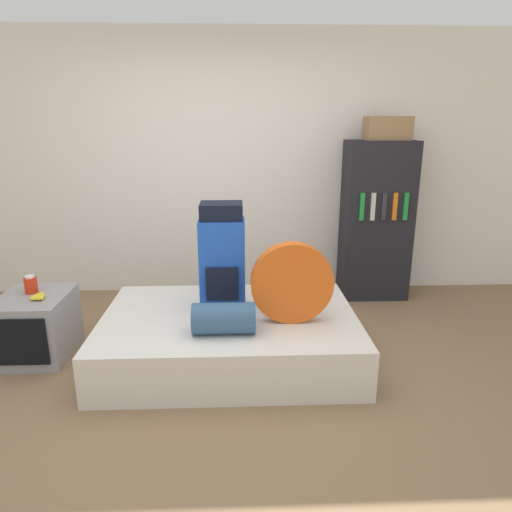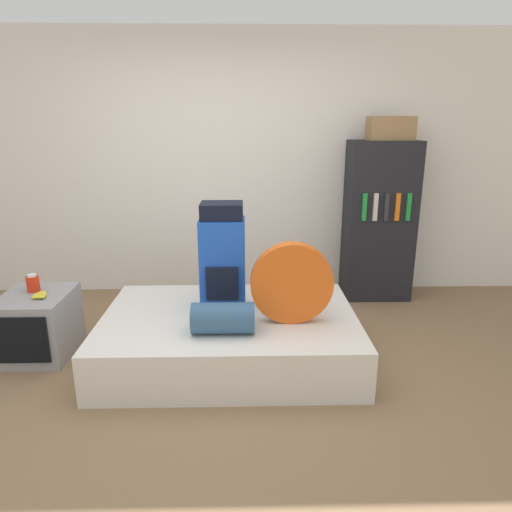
% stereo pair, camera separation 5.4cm
% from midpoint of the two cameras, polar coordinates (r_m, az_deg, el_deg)
% --- Properties ---
extents(ground_plane, '(16.00, 16.00, 0.00)m').
position_cam_midpoint_polar(ground_plane, '(3.17, -6.16, -16.77)').
color(ground_plane, '#846647').
extents(wall_back, '(8.00, 0.05, 2.60)m').
position_cam_midpoint_polar(wall_back, '(4.69, -5.10, 11.10)').
color(wall_back, white).
rests_on(wall_back, ground_plane).
extents(bed, '(1.87, 1.28, 0.36)m').
position_cam_midpoint_polar(bed, '(3.49, -3.74, -9.96)').
color(bed, silver).
rests_on(bed, ground_plane).
extents(backpack, '(0.34, 0.30, 0.81)m').
position_cam_midpoint_polar(backpack, '(3.42, -4.69, -0.29)').
color(backpack, blue).
rests_on(backpack, bed).
extents(tent_bag, '(0.58, 0.11, 0.58)m').
position_cam_midpoint_polar(tent_bag, '(3.21, 4.03, -3.37)').
color(tent_bag, '#E05B19').
rests_on(tent_bag, bed).
extents(sleeping_roll, '(0.42, 0.21, 0.21)m').
position_cam_midpoint_polar(sleeping_roll, '(3.10, -4.56, -7.78)').
color(sleeping_roll, '#33567A').
rests_on(sleeping_roll, bed).
extents(television, '(0.49, 0.59, 0.48)m').
position_cam_midpoint_polar(television, '(3.88, -26.13, -7.88)').
color(television, '#939399').
rests_on(television, ground_plane).
extents(canister, '(0.09, 0.09, 0.14)m').
position_cam_midpoint_polar(canister, '(3.86, -26.69, -3.22)').
color(canister, red).
rests_on(canister, television).
extents(banana_bunch, '(0.12, 0.15, 0.04)m').
position_cam_midpoint_polar(banana_bunch, '(3.72, -25.82, -4.53)').
color(banana_bunch, yellow).
rests_on(banana_bunch, television).
extents(bookshelf, '(0.65, 0.41, 1.56)m').
position_cam_midpoint_polar(bookshelf, '(4.70, 14.45, 4.27)').
color(bookshelf, black).
rests_on(bookshelf, ground_plane).
extents(cardboard_box, '(0.41, 0.24, 0.22)m').
position_cam_midpoint_polar(cardboard_box, '(4.61, 15.78, 15.12)').
color(cardboard_box, '#99754C').
rests_on(cardboard_box, bookshelf).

